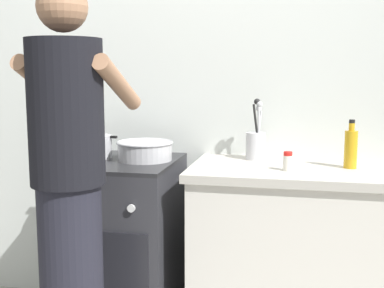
% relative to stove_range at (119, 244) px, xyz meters
% --- Properties ---
extents(back_wall, '(3.20, 0.10, 2.50)m').
position_rel_stove_range_xyz_m(back_wall, '(0.55, 0.35, 0.80)').
color(back_wall, silver).
rests_on(back_wall, ground).
extents(countertop, '(1.00, 0.60, 0.90)m').
position_rel_stove_range_xyz_m(countertop, '(0.90, 0.00, 0.00)').
color(countertop, silver).
rests_on(countertop, ground).
extents(stove_range, '(0.60, 0.62, 0.90)m').
position_rel_stove_range_xyz_m(stove_range, '(0.00, 0.00, 0.00)').
color(stove_range, '#2D2D33').
rests_on(stove_range, ground).
extents(pot, '(0.26, 0.19, 0.12)m').
position_rel_stove_range_xyz_m(pot, '(-0.14, 0.04, 0.51)').
color(pot, '#B2B2B7').
rests_on(pot, stove_range).
extents(mixing_bowl, '(0.29, 0.29, 0.10)m').
position_rel_stove_range_xyz_m(mixing_bowl, '(0.14, 0.03, 0.50)').
color(mixing_bowl, '#B7B7BC').
rests_on(mixing_bowl, stove_range).
extents(utensil_crock, '(0.10, 0.10, 0.31)m').
position_rel_stove_range_xyz_m(utensil_crock, '(0.69, 0.17, 0.54)').
color(utensil_crock, silver).
rests_on(utensil_crock, countertop).
extents(spice_bottle, '(0.04, 0.04, 0.09)m').
position_rel_stove_range_xyz_m(spice_bottle, '(0.86, -0.10, 0.49)').
color(spice_bottle, silver).
rests_on(spice_bottle, countertop).
extents(oil_bottle, '(0.06, 0.06, 0.23)m').
position_rel_stove_range_xyz_m(oil_bottle, '(1.15, 0.03, 0.55)').
color(oil_bottle, gold).
rests_on(oil_bottle, countertop).
extents(person, '(0.41, 0.50, 1.70)m').
position_rel_stove_range_xyz_m(person, '(0.00, -0.55, 0.41)').
color(person, black).
rests_on(person, ground).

